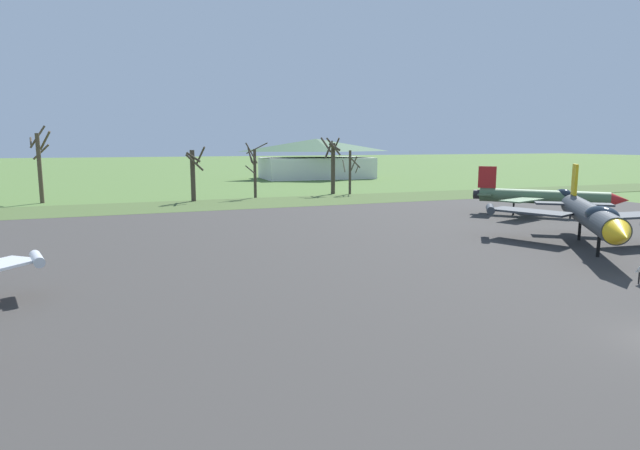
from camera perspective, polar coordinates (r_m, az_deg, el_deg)
asphalt_apron at (r=36.71m, az=11.51°, el=-3.19°), size 84.68×58.16×0.05m
grass_verge_strip at (r=68.49m, az=-4.57°, el=2.47°), size 144.68×12.00×0.06m
jet_fighter_front_left at (r=59.33m, az=22.98°, el=2.85°), size 11.97×12.27×5.10m
jet_fighter_rear_center at (r=42.29m, az=27.13°, el=0.93°), size 14.66×15.86×5.83m
info_placard_rear_center at (r=33.35m, az=31.15°, el=-4.44°), size 0.50×0.31×1.03m
bare_tree_left_of_center at (r=76.00m, az=-27.93°, el=5.95°), size 2.68×2.51×9.80m
bare_tree_center at (r=70.73m, az=-13.46°, el=5.49°), size 2.66×2.93×7.15m
bare_tree_right_of_center at (r=74.08m, az=-7.10°, el=6.03°), size 3.42×3.44×7.65m
bare_tree_far_right at (r=79.40m, az=1.36°, el=6.71°), size 2.55×2.87×8.42m
bare_tree_backdrop_extra at (r=78.87m, az=3.32°, el=5.85°), size 2.61×2.61×6.51m
visitor_building at (r=115.62m, az=-0.40°, el=7.14°), size 24.92×14.84×8.51m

